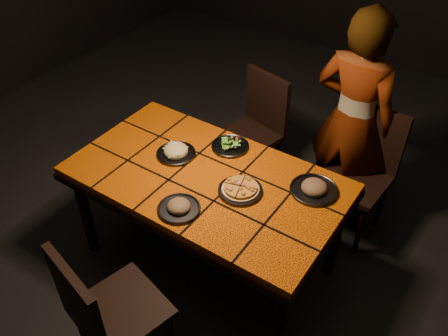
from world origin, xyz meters
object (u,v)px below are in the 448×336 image
Objects in this scene: chair_far_right at (362,164)px; chair_near at (104,311)px; chair_far_left at (257,123)px; diner at (352,121)px; plate_pasta at (176,152)px; plate_pizza at (240,189)px; dining_table at (206,186)px.

chair_near is at bearing -104.83° from chair_far_right.
diner is (0.71, 0.03, 0.27)m from chair_far_left.
chair_far_left is 3.67× the size of plate_pasta.
chair_far_left is at bearing 85.69° from plate_pasta.
chair_near reaches higher than plate_pizza.
chair_near is 1.90m from chair_far_right.
plate_pasta is at bearing 173.03° from plate_pizza.
chair_near is 1.95m from diner.
plate_pasta is at bearing -81.46° from chair_far_left.
chair_near is at bearing -72.95° from plate_pasta.
chair_far_right reaches higher than chair_far_left.
plate_pizza is at bearing -51.91° from chair_far_left.
dining_table is 1.10m from diner.
plate_pasta is at bearing -133.64° from chair_far_right.
chair_far_right is (0.65, 0.89, -0.14)m from dining_table.
plate_pizza is (-0.27, -0.97, -0.02)m from diner.
dining_table is at bearing -74.29° from chair_near.
chair_near is 0.59× the size of diner.
chair_far_right is (0.86, -0.05, 0.02)m from chair_far_left.
plate_pizza is 0.51m from plate_pasta.
dining_table is at bearing 179.26° from plate_pizza.
chair_far_right reaches higher than dining_table.
chair_far_left is 0.57× the size of diner.
plate_pasta is at bearing -58.87° from chair_near.
chair_near is 0.96m from plate_pizza.
plate_pizza is (0.24, -0.00, 0.10)m from dining_table.
chair_far_left is 0.86m from chair_far_right.
diner is at bearing 156.91° from chair_far_right.
chair_far_left is 0.96× the size of chair_far_right.
chair_far_right is at bearing 53.68° from dining_table.
chair_far_left is (-0.20, 0.94, -0.16)m from dining_table.
chair_far_left is 3.41× the size of plate_pizza.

